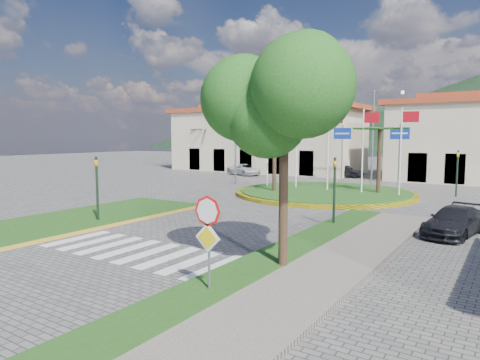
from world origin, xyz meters
The scene contains 22 objects.
ground centered at (0.00, 0.00, 0.00)m, with size 160.00×160.00×0.00m, color #575452.
sidewalk_right centered at (6.00, 2.00, 0.07)m, with size 4.00×28.00×0.15m, color gray.
verge_right centered at (4.80, 2.00, 0.09)m, with size 1.60×28.00×0.18m, color #1B4313.
median_left centered at (-6.50, 6.00, 0.09)m, with size 5.00×14.00×0.18m, color #1B4313.
crosswalk centered at (0.00, 4.00, 0.01)m, with size 8.00×3.00×0.01m, color silver.
roundabout_island centered at (0.00, 22.00, 0.17)m, with size 12.70×12.70×6.00m.
stop_sign centered at (4.90, 1.96, 1.79)m, with size 0.80×0.11×2.65m.
deciduous_tree centered at (5.50, 5.00, 5.18)m, with size 3.60×3.60×6.80m.
traffic_light_left centered at (-5.20, 6.50, 1.94)m, with size 0.15×0.18×3.20m.
traffic_light_right centered at (4.50, 12.00, 1.94)m, with size 0.15×0.18×3.20m.
traffic_light_far centered at (8.00, 26.00, 1.94)m, with size 0.18×0.15×3.20m.
direction_sign_west centered at (-2.00, 30.97, 3.53)m, with size 1.60×0.14×5.20m.
direction_sign_east centered at (3.00, 30.97, 3.53)m, with size 1.60×0.14×5.20m.
street_lamp_centre centered at (1.00, 30.00, 4.50)m, with size 4.80×0.16×8.00m.
street_lamp_west centered at (-9.00, 24.00, 4.50)m, with size 4.80×0.16×8.00m.
building_left centered at (-14.00, 38.00, 3.90)m, with size 23.32×9.54×8.05m.
hill_far_west centered at (-55.00, 140.00, 11.00)m, with size 140.00×140.00×22.00m, color black.
hill_near_back centered at (-10.00, 130.00, 8.00)m, with size 110.00×110.00×16.00m, color black.
white_van centered at (-13.10, 31.77, 0.59)m, with size 1.96×4.25×1.18m, color silver.
car_dark_a centered at (-3.34, 35.25, 0.69)m, with size 1.63×4.05×1.38m, color black.
car_dark_b centered at (5.81, 36.52, 0.61)m, with size 1.30×3.73×1.23m, color black.
car_side_right centered at (9.38, 13.12, 0.60)m, with size 1.67×4.11×1.19m, color black.
Camera 1 is at (11.52, -6.64, 4.16)m, focal length 32.00 mm.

